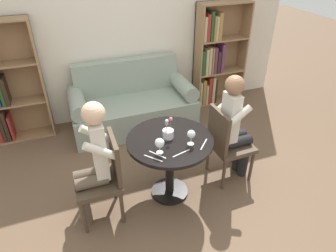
{
  "coord_description": "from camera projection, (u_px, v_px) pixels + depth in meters",
  "views": [
    {
      "loc": [
        -0.86,
        -2.23,
        2.41
      ],
      "look_at": [
        0.0,
        0.05,
        0.84
      ],
      "focal_mm": 32.0,
      "sensor_mm": 36.0,
      "label": 1
    }
  ],
  "objects": [
    {
      "name": "ground_plane",
      "position": [
        170.0,
        192.0,
        3.31
      ],
      "size": [
        16.0,
        16.0,
        0.0
      ],
      "primitive_type": "plane",
      "color": "brown"
    },
    {
      "name": "back_wall",
      "position": [
        120.0,
        25.0,
        4.1
      ],
      "size": [
        5.2,
        0.05,
        2.7
      ],
      "color": "silver",
      "rests_on": "ground_plane"
    },
    {
      "name": "round_table",
      "position": [
        170.0,
        152.0,
        3.01
      ],
      "size": [
        0.86,
        0.86,
        0.72
      ],
      "color": "black",
      "rests_on": "ground_plane"
    },
    {
      "name": "couch",
      "position": [
        133.0,
        106.0,
        4.33
      ],
      "size": [
        1.73,
        0.8,
        0.92
      ],
      "color": "gray",
      "rests_on": "ground_plane"
    },
    {
      "name": "bookshelf_left",
      "position": [
        0.0,
        86.0,
        3.8
      ],
      "size": [
        0.81,
        0.28,
        1.59
      ],
      "color": "#93704C",
      "rests_on": "ground_plane"
    },
    {
      "name": "bookshelf_right",
      "position": [
        213.0,
        58.0,
        4.71
      ],
      "size": [
        0.81,
        0.28,
        1.59
      ],
      "color": "#93704C",
      "rests_on": "ground_plane"
    },
    {
      "name": "chair_left",
      "position": [
        104.0,
        175.0,
        2.81
      ],
      "size": [
        0.43,
        0.43,
        0.9
      ],
      "rotation": [
        0.0,
        0.0,
        -1.59
      ],
      "color": "#473828",
      "rests_on": "ground_plane"
    },
    {
      "name": "chair_right",
      "position": [
        226.0,
        142.0,
        3.27
      ],
      "size": [
        0.43,
        0.43,
        0.9
      ],
      "rotation": [
        0.0,
        0.0,
        1.6
      ],
      "color": "#473828",
      "rests_on": "ground_plane"
    },
    {
      "name": "person_left",
      "position": [
        92.0,
        162.0,
        2.69
      ],
      "size": [
        0.42,
        0.34,
        1.27
      ],
      "rotation": [
        0.0,
        0.0,
        -1.59
      ],
      "color": "brown",
      "rests_on": "ground_plane"
    },
    {
      "name": "person_right",
      "position": [
        235.0,
        127.0,
        3.2
      ],
      "size": [
        0.42,
        0.35,
        1.27
      ],
      "rotation": [
        0.0,
        0.0,
        1.6
      ],
      "color": "black",
      "rests_on": "ground_plane"
    },
    {
      "name": "wine_glass_left",
      "position": [
        160.0,
        143.0,
        2.68
      ],
      "size": [
        0.09,
        0.09,
        0.15
      ],
      "color": "white",
      "rests_on": "round_table"
    },
    {
      "name": "wine_glass_right",
      "position": [
        191.0,
        135.0,
        2.79
      ],
      "size": [
        0.08,
        0.08,
        0.15
      ],
      "color": "white",
      "rests_on": "round_table"
    },
    {
      "name": "flower_vase",
      "position": [
        168.0,
        132.0,
        2.91
      ],
      "size": [
        0.11,
        0.11,
        0.24
      ],
      "color": "silver",
      "rests_on": "round_table"
    },
    {
      "name": "knife_left_setting",
      "position": [
        153.0,
        158.0,
        2.67
      ],
      "size": [
        0.13,
        0.15,
        0.0
      ],
      "color": "silver",
      "rests_on": "round_table"
    },
    {
      "name": "fork_left_setting",
      "position": [
        204.0,
        144.0,
        2.85
      ],
      "size": [
        0.14,
        0.15,
        0.0
      ],
      "color": "silver",
      "rests_on": "round_table"
    },
    {
      "name": "knife_right_setting",
      "position": [
        181.0,
        153.0,
        2.73
      ],
      "size": [
        0.19,
        0.06,
        0.0
      ],
      "color": "silver",
      "rests_on": "round_table"
    },
    {
      "name": "fork_right_setting",
      "position": [
        158.0,
        155.0,
        2.71
      ],
      "size": [
        0.12,
        0.16,
        0.0
      ],
      "color": "silver",
      "rests_on": "round_table"
    }
  ]
}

